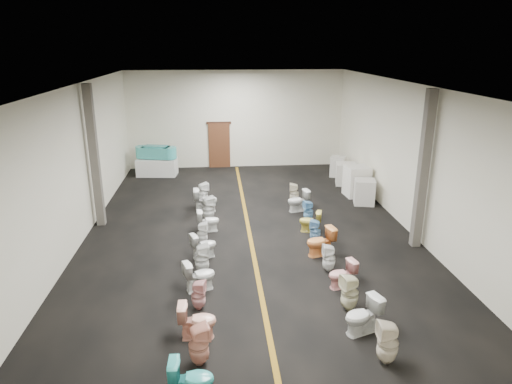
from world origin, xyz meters
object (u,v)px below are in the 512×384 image
at_px(toilet_right_4, 329,258).
at_px(appliance_crate_c, 346,174).
at_px(toilet_left_3, 198,295).
at_px(toilet_right_8, 308,211).
at_px(toilet_right_6, 315,231).
at_px(toilet_right_7, 310,221).
at_px(toilet_left_2, 197,321).
at_px(toilet_right_0, 388,343).
at_px(appliance_crate_b, 357,181).
at_px(toilet_right_2, 350,293).
at_px(toilet_left_5, 202,259).
at_px(toilet_left_0, 192,379).
at_px(bathtub, 156,152).
at_px(toilet_left_7, 202,233).
at_px(appliance_crate_d, 338,166).
at_px(toilet_left_9, 208,209).
at_px(toilet_left_11, 203,193).
at_px(toilet_left_6, 204,245).
at_px(toilet_right_5, 321,242).
at_px(toilet_right_1, 363,316).
at_px(toilet_left_8, 208,221).
at_px(display_table, 157,167).
at_px(toilet_left_10, 205,200).
at_px(toilet_left_1, 199,345).
at_px(toilet_right_10, 294,193).
at_px(toilet_left_4, 199,275).
at_px(toilet_right_3, 342,274).

bearing_deg(toilet_right_4, appliance_crate_c, 163.35).
xyz_separation_m(toilet_left_3, toilet_right_8, (3.46, 4.99, 0.01)).
relative_size(toilet_right_6, toilet_right_7, 1.01).
relative_size(toilet_left_2, toilet_right_0, 0.89).
xyz_separation_m(appliance_crate_b, toilet_right_2, (-2.53, -7.80, -0.16)).
bearing_deg(toilet_left_5, toilet_left_0, 171.53).
bearing_deg(appliance_crate_b, bathtub, 155.62).
bearing_deg(toilet_left_7, appliance_crate_d, -34.19).
distance_m(toilet_left_9, toilet_left_11, 1.73).
xyz_separation_m(toilet_left_6, toilet_left_7, (-0.05, 0.89, -0.02)).
distance_m(toilet_left_2, toilet_left_6, 3.61).
bearing_deg(toilet_right_7, toilet_right_5, 13.27).
height_order(toilet_right_0, toilet_right_1, toilet_right_0).
height_order(toilet_left_7, toilet_right_4, toilet_right_4).
relative_size(appliance_crate_c, toilet_right_0, 1.05).
xyz_separation_m(bathtub, toilet_left_2, (2.18, -12.13, -0.69)).
bearing_deg(toilet_right_1, toilet_right_2, 161.44).
xyz_separation_m(toilet_left_5, toilet_left_9, (0.13, 3.62, 0.03)).
relative_size(toilet_left_2, toilet_left_11, 0.95).
bearing_deg(toilet_left_8, toilet_left_2, 172.34).
height_order(display_table, toilet_left_2, same).
distance_m(toilet_left_2, toilet_left_10, 7.26).
height_order(toilet_left_1, toilet_right_2, toilet_right_2).
distance_m(toilet_left_9, toilet_right_10, 3.51).
xyz_separation_m(display_table, toilet_right_1, (5.50, -12.28, 0.01)).
relative_size(display_table, toilet_right_10, 2.30).
height_order(appliance_crate_b, appliance_crate_d, appliance_crate_b).
bearing_deg(toilet_right_7, toilet_right_0, 16.58).
relative_size(appliance_crate_c, toilet_left_8, 1.29).
distance_m(toilet_left_5, toilet_left_9, 3.62).
height_order(appliance_crate_d, toilet_right_6, appliance_crate_d).
relative_size(display_table, toilet_left_6, 2.39).
bearing_deg(toilet_left_4, appliance_crate_b, -60.42).
bearing_deg(toilet_right_10, appliance_crate_c, 139.27).
bearing_deg(toilet_left_6, toilet_left_3, 157.39).
height_order(appliance_crate_d, toilet_right_8, appliance_crate_d).
bearing_deg(toilet_right_4, toilet_left_6, -106.53).
bearing_deg(appliance_crate_b, toilet_left_0, -120.02).
xyz_separation_m(appliance_crate_d, toilet_right_2, (-2.53, -10.53, -0.02)).
bearing_deg(toilet_right_4, toilet_right_10, -178.04).
bearing_deg(toilet_left_5, toilet_right_8, -53.52).
relative_size(toilet_right_1, toilet_right_10, 1.05).
relative_size(toilet_left_11, toilet_right_1, 1.03).
relative_size(toilet_left_10, toilet_right_3, 1.20).
height_order(toilet_left_4, toilet_left_5, toilet_left_5).
distance_m(toilet_right_1, toilet_right_10, 8.04).
bearing_deg(toilet_right_3, toilet_right_6, 166.30).
bearing_deg(toilet_right_1, appliance_crate_c, 146.09).
relative_size(bathtub, toilet_left_2, 2.38).
relative_size(bathtub, toilet_left_4, 2.40).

